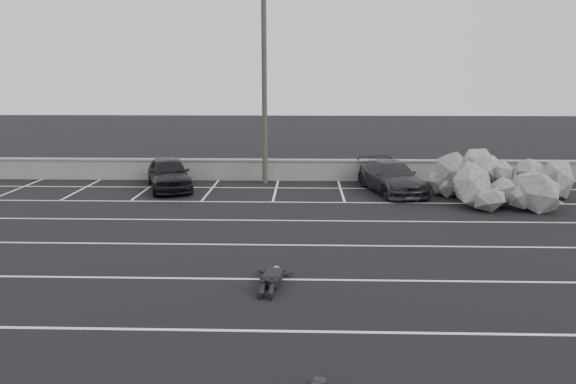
{
  "coord_description": "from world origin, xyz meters",
  "views": [
    {
      "loc": [
        2.33,
        -13.75,
        5.2
      ],
      "look_at": [
        1.72,
        6.31,
        1.0
      ],
      "focal_mm": 35.0,
      "sensor_mm": 36.0,
      "label": 1
    }
  ],
  "objects_px": {
    "trash_bin": "(495,173)",
    "person": "(273,272)",
    "car_right": "(391,177)",
    "riprap_pile": "(494,187)",
    "utility_pole": "(264,85)",
    "car_left": "(169,173)"
  },
  "relations": [
    {
      "from": "car_left",
      "to": "utility_pole",
      "type": "height_order",
      "value": "utility_pole"
    },
    {
      "from": "car_left",
      "to": "utility_pole",
      "type": "xyz_separation_m",
      "value": [
        4.32,
        1.66,
        3.99
      ]
    },
    {
      "from": "utility_pole",
      "to": "car_right",
      "type": "bearing_deg",
      "value": -19.0
    },
    {
      "from": "utility_pole",
      "to": "person",
      "type": "distance_m",
      "value": 14.12
    },
    {
      "from": "trash_bin",
      "to": "car_left",
      "type": "bearing_deg",
      "value": -173.98
    },
    {
      "from": "car_right",
      "to": "trash_bin",
      "type": "xyz_separation_m",
      "value": [
        5.3,
        1.98,
        -0.15
      ]
    },
    {
      "from": "car_right",
      "to": "person",
      "type": "bearing_deg",
      "value": -126.89
    },
    {
      "from": "person",
      "to": "car_right",
      "type": "bearing_deg",
      "value": 73.47
    },
    {
      "from": "car_left",
      "to": "trash_bin",
      "type": "relative_size",
      "value": 4.1
    },
    {
      "from": "car_right",
      "to": "trash_bin",
      "type": "relative_size",
      "value": 4.46
    },
    {
      "from": "riprap_pile",
      "to": "person",
      "type": "height_order",
      "value": "riprap_pile"
    },
    {
      "from": "car_left",
      "to": "car_right",
      "type": "bearing_deg",
      "value": -21.09
    },
    {
      "from": "car_left",
      "to": "riprap_pile",
      "type": "xyz_separation_m",
      "value": [
        14.13,
        -2.22,
        -0.09
      ]
    },
    {
      "from": "car_left",
      "to": "person",
      "type": "height_order",
      "value": "car_left"
    },
    {
      "from": "utility_pole",
      "to": "riprap_pile",
      "type": "xyz_separation_m",
      "value": [
        9.8,
        -3.88,
        -4.08
      ]
    },
    {
      "from": "trash_bin",
      "to": "person",
      "type": "bearing_deg",
      "value": -126.9
    },
    {
      "from": "trash_bin",
      "to": "person",
      "type": "height_order",
      "value": "trash_bin"
    },
    {
      "from": "utility_pole",
      "to": "riprap_pile",
      "type": "relative_size",
      "value": 1.49
    },
    {
      "from": "car_right",
      "to": "trash_bin",
      "type": "height_order",
      "value": "car_right"
    },
    {
      "from": "riprap_pile",
      "to": "car_left",
      "type": "bearing_deg",
      "value": 171.07
    },
    {
      "from": "trash_bin",
      "to": "person",
      "type": "relative_size",
      "value": 0.43
    },
    {
      "from": "car_right",
      "to": "riprap_pile",
      "type": "relative_size",
      "value": 0.76
    }
  ]
}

